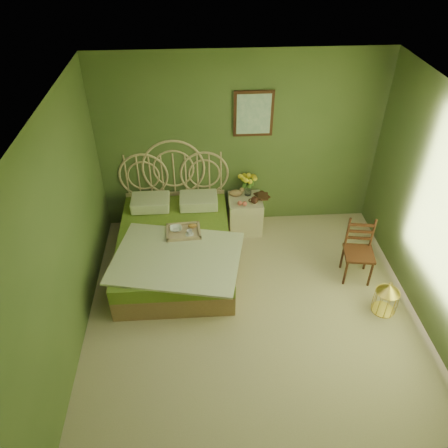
{
  "coord_description": "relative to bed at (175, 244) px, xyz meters",
  "views": [
    {
      "loc": [
        -0.6,
        -3.31,
        4.1
      ],
      "look_at": [
        -0.31,
        1.0,
        0.84
      ],
      "focal_mm": 35.0,
      "sensor_mm": 36.0,
      "label": 1
    }
  ],
  "objects": [
    {
      "name": "floor",
      "position": [
        0.96,
        -1.29,
        -0.3
      ],
      "size": [
        4.5,
        4.5,
        0.0
      ],
      "primitive_type": "plane",
      "color": "#C1AB8B",
      "rests_on": "ground"
    },
    {
      "name": "birdcage",
      "position": [
        2.56,
        -1.08,
        -0.09
      ],
      "size": [
        0.28,
        0.28,
        0.43
      ],
      "rotation": [
        0.0,
        0.0,
        -0.08
      ],
      "color": "gold",
      "rests_on": "floor"
    },
    {
      "name": "ceiling",
      "position": [
        0.96,
        -1.29,
        2.3
      ],
      "size": [
        4.5,
        4.5,
        0.0
      ],
      "primitive_type": "plane",
      "rotation": [
        3.14,
        0.0,
        0.0
      ],
      "color": "silver",
      "rests_on": "wall_back"
    },
    {
      "name": "nightstand",
      "position": [
        1.03,
        0.7,
        0.05
      ],
      "size": [
        0.49,
        0.49,
        0.97
      ],
      "color": "beige",
      "rests_on": "floor"
    },
    {
      "name": "book_lower",
      "position": [
        1.21,
        0.71,
        0.24
      ],
      "size": [
        0.25,
        0.27,
        0.02
      ],
      "primitive_type": "imported",
      "rotation": [
        0.0,
        0.0,
        0.48
      ],
      "color": "#381E0F",
      "rests_on": "nightstand"
    },
    {
      "name": "wall_back",
      "position": [
        0.96,
        0.96,
        1.0
      ],
      "size": [
        4.0,
        0.0,
        4.0
      ],
      "primitive_type": "plane",
      "rotation": [
        1.57,
        0.0,
        0.0
      ],
      "color": "#596A38",
      "rests_on": "floor"
    },
    {
      "name": "wall_left",
      "position": [
        -1.04,
        -1.29,
        1.0
      ],
      "size": [
        0.0,
        4.5,
        4.5
      ],
      "primitive_type": "plane",
      "rotation": [
        1.57,
        0.0,
        1.57
      ],
      "color": "#596A38",
      "rests_on": "floor"
    },
    {
      "name": "bed",
      "position": [
        0.0,
        0.0,
        0.0
      ],
      "size": [
        1.76,
        2.23,
        1.38
      ],
      "color": "#A17B50",
      "rests_on": "floor"
    },
    {
      "name": "coffee_cup",
      "position": [
        0.21,
        -0.09,
        0.26
      ],
      "size": [
        0.08,
        0.08,
        0.07
      ],
      "primitive_type": "imported",
      "rotation": [
        0.0,
        0.0,
        -0.1
      ],
      "color": "white",
      "rests_on": "bed"
    },
    {
      "name": "chair",
      "position": [
        2.39,
        -0.39,
        0.16
      ],
      "size": [
        0.42,
        0.42,
        0.84
      ],
      "rotation": [
        0.0,
        0.0,
        -0.16
      ],
      "color": "#34180E",
      "rests_on": "floor"
    },
    {
      "name": "wall_art",
      "position": [
        1.13,
        0.93,
        1.45
      ],
      "size": [
        0.54,
        0.04,
        0.64
      ],
      "color": "#34180E",
      "rests_on": "wall_back"
    },
    {
      "name": "book_upper",
      "position": [
        1.21,
        0.71,
        0.26
      ],
      "size": [
        0.18,
        0.23,
        0.02
      ],
      "primitive_type": "imported",
      "rotation": [
        0.0,
        0.0,
        -0.13
      ],
      "color": "#472819",
      "rests_on": "nightstand"
    },
    {
      "name": "cereal_bowl",
      "position": [
        0.03,
        0.02,
        0.25
      ],
      "size": [
        0.17,
        0.17,
        0.04
      ],
      "primitive_type": "imported",
      "rotation": [
        0.0,
        0.0,
        0.05
      ],
      "color": "white",
      "rests_on": "bed"
    }
  ]
}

